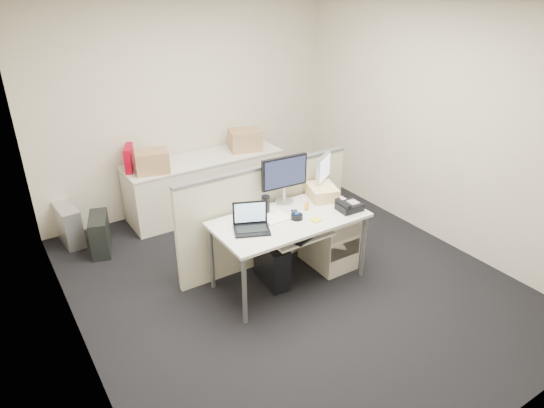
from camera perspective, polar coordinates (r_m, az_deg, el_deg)
floor at (r=5.07m, az=1.94°, el=-9.02°), size 4.00×4.50×0.01m
wall_back at (r=6.32m, az=-9.74°, el=11.45°), size 4.00×0.02×2.70m
wall_front at (r=3.07m, az=27.11°, el=-7.74°), size 4.00×0.02×2.70m
wall_left at (r=3.76m, az=-23.74°, el=-0.88°), size 0.02×4.50×2.70m
wall_right at (r=5.76m, az=18.99°, el=8.97°), size 0.02×4.50×2.70m
desk at (r=4.72m, az=2.07°, el=-2.36°), size 1.50×0.75×0.73m
keyboard_tray at (r=4.61m, az=3.33°, el=-3.75°), size 0.62×0.32×0.02m
drawer_pedestal at (r=5.21m, az=6.68°, el=-3.84°), size 0.40×0.55×0.65m
cubicle_partition at (r=5.10m, az=-0.80°, el=-1.49°), size 2.00×0.06×1.10m
back_counter at (r=6.37m, az=-7.90°, el=2.23°), size 2.00×0.60×0.72m
monitor_main at (r=4.89m, az=1.44°, el=2.85°), size 0.51×0.23×0.50m
monitor_small at (r=5.19m, az=6.02°, el=3.53°), size 0.37×0.31×0.40m
laptop at (r=4.41m, az=-2.42°, el=-1.80°), size 0.40×0.35×0.24m
trackball at (r=4.67m, az=2.94°, el=-1.50°), size 0.14×0.14×0.04m
desk_phone at (r=4.88m, az=9.09°, el=-0.31°), size 0.24×0.20×0.07m
paper_stack at (r=4.71m, az=0.05°, el=-1.39°), size 0.25×0.31×0.01m
sticky_pad at (r=4.65m, az=5.17°, el=-1.89°), size 0.10×0.10×0.01m
travel_mug at (r=4.75m, az=-0.75°, el=-0.13°), size 0.10×0.10×0.17m
banana at (r=4.90m, az=4.11°, el=-0.17°), size 0.15×0.16×0.04m
cellphone at (r=4.77m, az=2.73°, el=-1.04°), size 0.10×0.13×0.02m
manila_folders at (r=5.10m, az=5.90°, el=1.44°), size 0.36×0.41×0.13m
keyboard at (r=4.60m, az=4.14°, el=-3.54°), size 0.46×0.30×0.02m
pc_tower_desk at (r=4.93m, az=-0.02°, el=-6.93°), size 0.24×0.50×0.45m
pc_tower_spare_dark at (r=5.78m, az=-19.57°, el=-3.35°), size 0.32×0.50×0.43m
pc_tower_spare_silver at (r=6.09m, az=-22.81°, el=-2.24°), size 0.23×0.51×0.46m
cardboard_box_left at (r=5.84m, az=-13.90°, el=4.78°), size 0.44×0.37×0.28m
cardboard_box_right at (r=6.41m, az=-3.20°, el=7.46°), size 0.46×0.40×0.29m
red_binder at (r=5.98m, az=-16.44°, el=5.11°), size 0.21×0.34×0.31m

